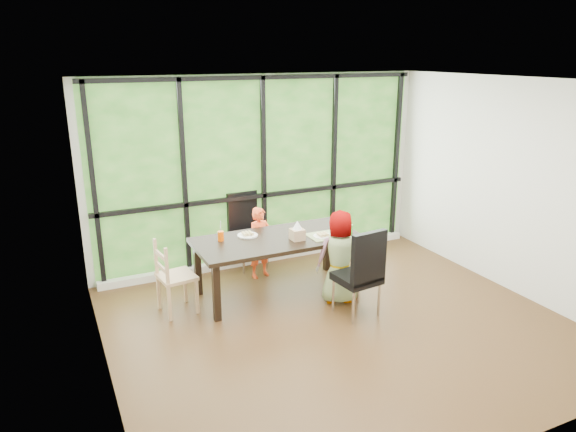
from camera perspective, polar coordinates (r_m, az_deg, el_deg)
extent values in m
plane|color=black|center=(6.18, 5.58, -11.62)|extent=(5.00, 5.00, 0.00)
plane|color=silver|center=(7.60, -2.81, 4.91)|extent=(5.00, 0.00, 5.00)
cube|color=#214C17|center=(7.58, -2.76, 4.88)|extent=(4.80, 0.02, 2.65)
cube|color=silver|center=(7.89, -2.40, -4.49)|extent=(4.80, 0.12, 0.10)
cube|color=black|center=(6.76, -1.13, -5.35)|extent=(2.09, 0.99, 0.75)
cube|color=black|center=(7.52, -4.26, -1.67)|extent=(0.51, 0.51, 1.08)
cube|color=black|center=(6.21, 7.46, -5.97)|extent=(0.51, 0.51, 1.08)
cube|color=tan|center=(6.39, -11.95, -6.40)|extent=(0.45, 0.47, 0.90)
imported|color=#FC4F20|center=(7.21, -3.03, -2.87)|extent=(0.40, 0.31, 0.99)
imported|color=slate|center=(6.50, 5.78, -4.40)|extent=(0.66, 0.54, 1.17)
cube|color=tan|center=(6.72, 4.20, -2.09)|extent=(0.47, 0.35, 0.01)
cylinder|color=white|center=(6.70, -4.39, -2.09)|extent=(0.26, 0.26, 0.02)
cylinder|color=white|center=(6.67, 3.79, -2.19)|extent=(0.25, 0.25, 0.02)
cylinder|color=#FE5803|center=(6.56, -7.28, -2.16)|extent=(0.08, 0.08, 0.12)
cylinder|color=green|center=(6.76, 6.64, -1.46)|extent=(0.08, 0.08, 0.13)
cylinder|color=white|center=(7.08, 5.92, -0.78)|extent=(0.09, 0.09, 0.09)
cube|color=tan|center=(6.54, 1.01, -1.99)|extent=(0.16, 0.16, 0.14)
cylinder|color=white|center=(6.52, -7.31, -1.33)|extent=(0.01, 0.04, 0.20)
cylinder|color=pink|center=(6.73, 6.67, -0.61)|extent=(0.01, 0.04, 0.20)
cone|color=white|center=(6.50, 1.01, -0.97)|extent=(0.12, 0.12, 0.11)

